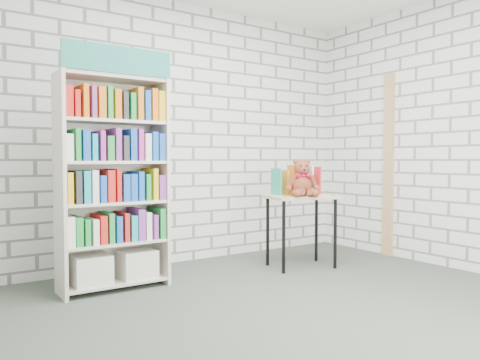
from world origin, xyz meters
TOP-DOWN VIEW (x-y plane):
  - ground at (0.00, 0.00)m, footprint 4.50×4.50m
  - room_shell at (0.00, 0.00)m, footprint 4.52×4.02m
  - bookshelf at (-0.89, 1.36)m, footprint 0.91×0.35m
  - display_table at (0.99, 1.07)m, footprint 0.78×0.62m
  - table_books at (1.01, 1.18)m, footprint 0.52×0.32m
  - teddy_bear at (0.92, 0.97)m, footprint 0.36×0.34m
  - door_trim at (2.23, 0.95)m, footprint 0.05×0.12m

SIDE VIEW (x-z plane):
  - ground at x=0.00m, z-range 0.00..0.00m
  - display_table at x=0.99m, z-range 0.27..1.02m
  - table_books at x=1.01m, z-range 0.75..1.04m
  - teddy_bear at x=0.92m, z-range 0.71..1.09m
  - bookshelf at x=-0.89m, z-range -0.09..1.95m
  - door_trim at x=2.23m, z-range 0.00..2.10m
  - room_shell at x=0.00m, z-range 0.38..3.19m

